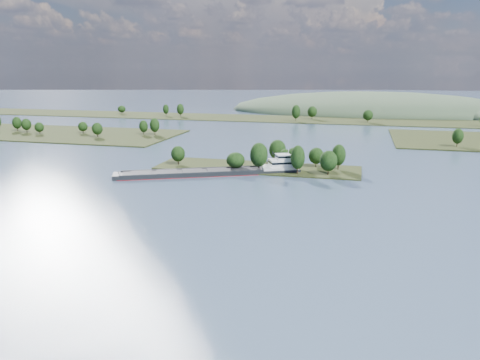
# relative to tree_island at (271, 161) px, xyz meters

# --- Properties ---
(ground) EXTENTS (1800.00, 1800.00, 0.00)m
(ground) POSITION_rel_tree_island_xyz_m (-6.84, -58.89, -4.28)
(ground) COLOR #3B4D66
(ground) RESTS_ON ground
(tree_island) EXTENTS (100.00, 31.38, 14.87)m
(tree_island) POSITION_rel_tree_island_xyz_m (0.00, 0.00, 0.00)
(tree_island) COLOR black
(tree_island) RESTS_ON ground
(back_shoreline) EXTENTS (900.00, 60.00, 16.01)m
(back_shoreline) POSITION_rel_tree_island_xyz_m (1.84, 220.80, -3.57)
(back_shoreline) COLOR black
(back_shoreline) RESTS_ON ground
(hill_west) EXTENTS (320.00, 160.00, 44.00)m
(hill_west) POSITION_rel_tree_island_xyz_m (53.16, 321.11, -4.28)
(hill_west) COLOR #364932
(hill_west) RESTS_ON ground
(cargo_barge) EXTENTS (82.60, 45.14, 11.66)m
(cargo_barge) POSITION_rel_tree_island_xyz_m (-20.14, -15.90, -2.81)
(cargo_barge) COLOR black
(cargo_barge) RESTS_ON ground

